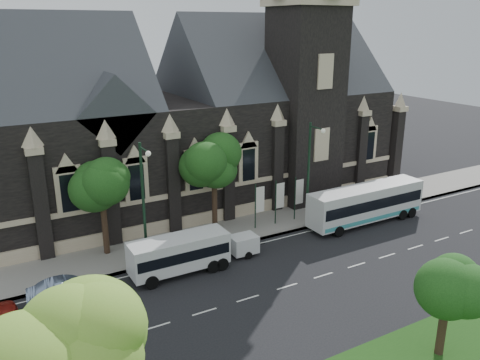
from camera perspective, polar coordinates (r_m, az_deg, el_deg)
ground at (r=31.49m, az=0.91°, el=-13.66°), size 160.00×160.00×0.00m
sidewalk at (r=38.98m, az=-6.23°, el=-7.15°), size 80.00×5.00×0.15m
museum at (r=46.68m, az=-5.36°, el=7.48°), size 40.00×17.70×29.90m
tree_park_near at (r=17.60m, az=-18.90°, el=-17.89°), size 4.42×4.42×8.56m
tree_park_east at (r=26.91m, az=23.23°, el=-9.79°), size 3.40×3.40×6.28m
tree_walk_right at (r=39.29m, az=-2.92°, el=2.07°), size 4.08×4.08×7.80m
tree_walk_left at (r=36.35m, az=-15.69°, el=-0.02°), size 3.91×3.91×7.64m
street_lamp_near at (r=40.03m, az=8.17°, el=1.15°), size 0.36×1.88×9.00m
street_lamp_mid at (r=33.70m, az=-11.11°, el=-2.20°), size 0.36×1.88×9.00m
banner_flag_left at (r=40.36m, az=2.16°, el=-2.62°), size 0.90×0.10×4.00m
banner_flag_center at (r=41.38m, az=4.52°, el=-2.14°), size 0.90×0.10×4.00m
banner_flag_right at (r=42.48m, az=6.76°, el=-1.68°), size 0.90×0.10×4.00m
tour_coach at (r=43.23m, az=14.50°, el=-2.64°), size 11.17×2.65×3.26m
shuttle_bus at (r=33.93m, az=-7.07°, el=-8.41°), size 6.85×2.44×2.64m
box_trailer at (r=36.46m, az=0.41°, el=-7.50°), size 2.87×1.68×1.53m
sedan at (r=32.54m, az=-19.50°, el=-12.10°), size 4.78×1.95×1.54m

